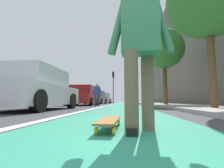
% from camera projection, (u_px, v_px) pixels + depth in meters
% --- Properties ---
extents(ground_plane, '(80.00, 80.00, 0.00)m').
position_uv_depth(ground_plane, '(124.00, 106.00, 10.85)').
color(ground_plane, '#38383D').
extents(bike_lane_paint, '(56.00, 2.20, 0.00)m').
position_uv_depth(bike_lane_paint, '(125.00, 103.00, 24.73)').
color(bike_lane_paint, '#288466').
rests_on(bike_lane_paint, ground).
extents(lane_stripe_white, '(52.00, 0.16, 0.01)m').
position_uv_depth(lane_stripe_white, '(115.00, 104.00, 20.87)').
color(lane_stripe_white, silver).
rests_on(lane_stripe_white, ground).
extents(sidewalk_curb, '(52.00, 3.20, 0.11)m').
position_uv_depth(sidewalk_curb, '(155.00, 103.00, 18.51)').
color(sidewalk_curb, '#9E9B93').
rests_on(sidewalk_curb, ground).
extents(building_facade, '(40.00, 1.20, 13.49)m').
position_uv_depth(building_facade, '(171.00, 54.00, 22.91)').
color(building_facade, '#665E54').
rests_on(building_facade, ground).
extents(skateboard, '(0.85, 0.23, 0.11)m').
position_uv_depth(skateboard, '(109.00, 121.00, 1.89)').
color(skateboard, yellow).
rests_on(skateboard, ground).
extents(skater_person, '(0.45, 0.72, 1.64)m').
position_uv_depth(skater_person, '(140.00, 43.00, 1.80)').
color(skater_person, brown).
rests_on(skater_person, ground).
extents(parked_car_near, '(4.20, 2.06, 1.48)m').
position_uv_depth(parked_car_near, '(35.00, 90.00, 5.96)').
color(parked_car_near, silver).
rests_on(parked_car_near, ground).
extents(parked_car_mid, '(4.47, 1.98, 1.46)m').
position_uv_depth(parked_car_mid, '(83.00, 96.00, 12.86)').
color(parked_car_mid, maroon).
rests_on(parked_car_mid, ground).
extents(parked_car_far, '(4.66, 2.07, 1.46)m').
position_uv_depth(parked_car_far, '(96.00, 98.00, 18.93)').
color(parked_car_far, '#4C5156').
rests_on(parked_car_far, ground).
extents(parked_car_end, '(4.39, 2.04, 1.49)m').
position_uv_depth(parked_car_end, '(104.00, 98.00, 24.60)').
color(parked_car_end, '#B7B7BC').
rests_on(parked_car_end, ground).
extents(traffic_light, '(0.33, 0.28, 4.46)m').
position_uv_depth(traffic_light, '(113.00, 82.00, 23.56)').
color(traffic_light, '#2D2D2D').
rests_on(traffic_light, ground).
extents(street_tree_mid, '(2.94, 2.94, 5.67)m').
position_uv_depth(street_tree_mid, '(164.00, 49.00, 12.39)').
color(street_tree_mid, brown).
rests_on(street_tree_mid, ground).
extents(pedestrian_distant, '(0.43, 0.67, 1.53)m').
position_uv_depth(pedestrian_distant, '(97.00, 93.00, 11.38)').
color(pedestrian_distant, '#384260').
rests_on(pedestrian_distant, ground).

